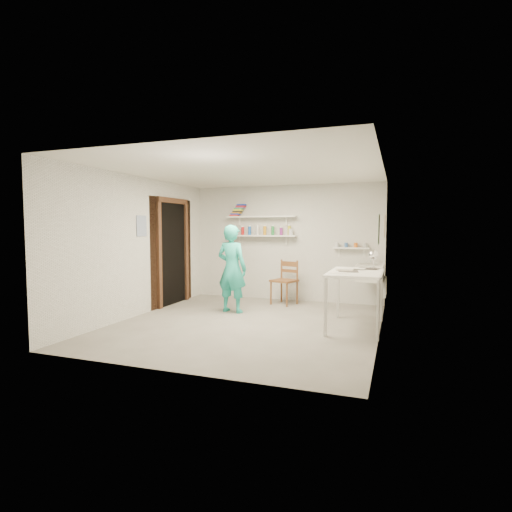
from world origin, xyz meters
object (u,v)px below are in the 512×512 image
(wall_clock, at_px, (235,253))
(wooden_chair, at_px, (284,281))
(belfast_sink, at_px, (370,273))
(desk_lamp, at_px, (373,255))
(work_table, at_px, (356,300))
(man, at_px, (232,269))

(wall_clock, bearing_deg, wooden_chair, 56.06)
(belfast_sink, height_order, wall_clock, wall_clock)
(wall_clock, height_order, desk_lamp, wall_clock)
(belfast_sink, height_order, work_table, work_table)
(belfast_sink, xyz_separation_m, wooden_chair, (-1.64, 0.04, -0.23))
(wooden_chair, distance_m, desk_lamp, 2.07)
(man, xyz_separation_m, desk_lamp, (2.43, 0.07, 0.30))
(belfast_sink, distance_m, man, 2.52)
(work_table, bearing_deg, wooden_chair, 136.23)
(desk_lamp, bearing_deg, belfast_sink, 96.60)
(desk_lamp, bearing_deg, wall_clock, 176.60)
(belfast_sink, xyz_separation_m, work_table, (-0.11, -1.42, -0.27))
(desk_lamp, bearing_deg, man, -178.32)
(wall_clock, height_order, wooden_chair, wall_clock)
(wooden_chair, height_order, work_table, wooden_chair)
(belfast_sink, bearing_deg, wall_clock, -162.23)
(wooden_chair, bearing_deg, belfast_sink, 17.77)
(belfast_sink, height_order, desk_lamp, desk_lamp)
(belfast_sink, distance_m, work_table, 1.45)
(belfast_sink, bearing_deg, work_table, -94.42)
(belfast_sink, xyz_separation_m, wall_clock, (-2.36, -0.76, 0.35))
(belfast_sink, xyz_separation_m, man, (-2.33, -0.97, 0.09))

